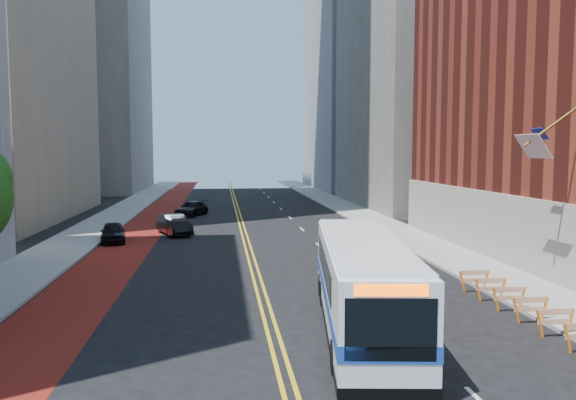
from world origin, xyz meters
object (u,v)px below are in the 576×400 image
(car_c, at_px, (192,209))
(transit_bus, at_px, (362,283))
(car_a, at_px, (113,232))
(car_b, at_px, (174,225))

(car_c, bearing_deg, transit_bus, -56.03)
(car_a, height_order, car_c, car_c)
(transit_bus, bearing_deg, car_a, 128.45)
(car_a, xyz_separation_m, car_c, (4.71, 15.52, 0.01))
(car_c, bearing_deg, car_a, -84.92)
(transit_bus, distance_m, car_b, 25.42)
(car_b, xyz_separation_m, car_c, (0.72, 12.58, -0.07))
(transit_bus, xyz_separation_m, car_b, (-8.50, 23.93, -0.96))
(transit_bus, height_order, car_a, transit_bus)
(car_b, distance_m, car_c, 12.60)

